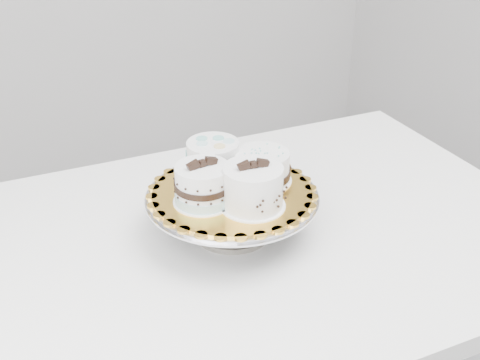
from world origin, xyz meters
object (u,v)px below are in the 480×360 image
table (244,261)px  cake_stand (232,206)px  cake_board (232,192)px  cake_banded (203,186)px  cake_swirl (253,188)px  cake_dots (213,159)px  cake_ribbon (262,168)px

table → cake_stand: (-0.02, 0.01, 0.13)m
cake_board → cake_banded: size_ratio=2.72×
cake_swirl → cake_board: bearing=106.7°
cake_stand → cake_board: cake_board is taller
cake_swirl → cake_dots: (-0.01, 0.14, 0.00)m
cake_board → cake_ribbon: 0.08m
cake_stand → cake_banded: (-0.07, -0.00, 0.07)m
table → cake_board: 0.17m
cake_ribbon → cake_dots: bearing=143.1°
cake_swirl → cake_ribbon: (0.07, 0.07, -0.01)m
cake_banded → cake_ribbon: (0.14, 0.01, -0.01)m
cake_stand → cake_dots: bearing=90.7°
table → cake_banded: size_ratio=11.87×
cake_swirl → table: bearing=86.2°
cake_banded → cake_ribbon: cake_banded is taller
table → cake_ribbon: 0.21m
cake_dots → cake_ribbon: (0.08, -0.07, -0.01)m
table → cake_swirl: bearing=-99.0°
cake_stand → cake_board: bearing=180.0°
cake_stand → cake_swirl: 0.10m
cake_board → cake_dots: size_ratio=2.46×
cake_board → cake_banded: bearing=-176.1°
cake_ribbon → cake_board: bearing=-171.3°
cake_stand → cake_dots: (-0.00, 0.07, 0.07)m
table → cake_board: (-0.02, 0.01, 0.17)m
cake_stand → cake_swirl: size_ratio=2.55×
table → cake_board: cake_board is taller
cake_board → cake_swirl: cake_swirl is taller
table → cake_banded: 0.22m
table → cake_swirl: cake_swirl is taller
cake_stand → cake_board: 0.03m
cake_swirl → cake_banded: bearing=151.5°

